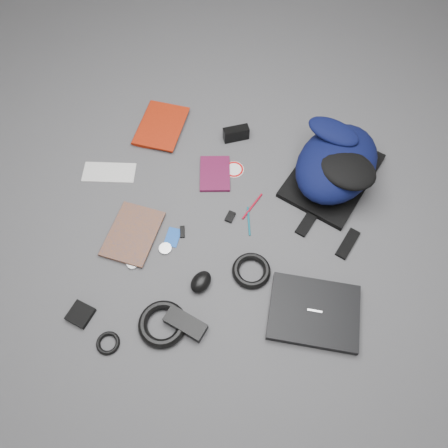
% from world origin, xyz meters
% --- Properties ---
extents(ground, '(4.00, 4.00, 0.00)m').
position_xyz_m(ground, '(0.00, 0.00, 0.00)').
color(ground, '#4F4F51').
rests_on(ground, ground).
extents(backpack, '(0.47, 0.54, 0.19)m').
position_xyz_m(backpack, '(0.40, 0.31, 0.10)').
color(backpack, black).
rests_on(backpack, ground).
extents(laptop, '(0.31, 0.24, 0.03)m').
position_xyz_m(laptop, '(0.37, -0.29, 0.02)').
color(laptop, black).
rests_on(laptop, ground).
extents(textbook_red, '(0.21, 0.27, 0.03)m').
position_xyz_m(textbook_red, '(-0.46, 0.44, 0.01)').
color(textbook_red, maroon).
rests_on(textbook_red, ground).
extents(comic_book, '(0.21, 0.26, 0.02)m').
position_xyz_m(comic_book, '(-0.42, -0.09, 0.01)').
color(comic_book, '#C1600D').
rests_on(comic_book, ground).
extents(envelope, '(0.23, 0.13, 0.00)m').
position_xyz_m(envelope, '(-0.52, 0.17, 0.00)').
color(envelope, silver).
rests_on(envelope, ground).
extents(dvd_case, '(0.15, 0.19, 0.01)m').
position_xyz_m(dvd_case, '(-0.08, 0.24, 0.01)').
color(dvd_case, '#480D29').
rests_on(dvd_case, ground).
extents(compact_camera, '(0.12, 0.08, 0.06)m').
position_xyz_m(compact_camera, '(-0.03, 0.44, 0.03)').
color(compact_camera, black).
rests_on(compact_camera, ground).
extents(sticker_disc, '(0.10, 0.10, 0.00)m').
position_xyz_m(sticker_disc, '(-0.01, 0.27, 0.00)').
color(sticker_disc, white).
rests_on(sticker_disc, ground).
extents(pen_teal, '(0.03, 0.12, 0.01)m').
position_xyz_m(pen_teal, '(0.09, 0.04, 0.00)').
color(pen_teal, '#0C596D').
rests_on(pen_teal, ground).
extents(pen_red, '(0.07, 0.13, 0.01)m').
position_xyz_m(pen_red, '(0.09, 0.11, 0.00)').
color(pen_red, maroon).
rests_on(pen_red, ground).
extents(id_badge, '(0.06, 0.08, 0.00)m').
position_xyz_m(id_badge, '(-0.18, -0.08, 0.00)').
color(id_badge, '#174DB2').
rests_on(id_badge, ground).
extents(usb_black, '(0.03, 0.05, 0.01)m').
position_xyz_m(usb_black, '(-0.15, -0.05, 0.00)').
color(usb_black, black).
rests_on(usb_black, ground).
extents(key_fob, '(0.04, 0.05, 0.01)m').
position_xyz_m(key_fob, '(0.02, 0.04, 0.01)').
color(key_fob, black).
rests_on(key_fob, ground).
extents(mouse, '(0.10, 0.11, 0.05)m').
position_xyz_m(mouse, '(-0.04, -0.25, 0.02)').
color(mouse, black).
rests_on(mouse, ground).
extents(headphone_left, '(0.05, 0.05, 0.01)m').
position_xyz_m(headphone_left, '(-0.30, -0.22, 0.01)').
color(headphone_left, '#B3B4B6').
rests_on(headphone_left, ground).
extents(headphone_right, '(0.06, 0.06, 0.01)m').
position_xyz_m(headphone_right, '(-0.20, -0.14, 0.01)').
color(headphone_right, silver).
rests_on(headphone_right, ground).
extents(cable_coil, '(0.18, 0.18, 0.03)m').
position_xyz_m(cable_coil, '(0.13, -0.17, 0.01)').
color(cable_coil, black).
rests_on(cable_coil, ground).
extents(power_brick, '(0.16, 0.11, 0.04)m').
position_xyz_m(power_brick, '(-0.06, -0.40, 0.02)').
color(power_brick, black).
rests_on(power_brick, ground).
extents(power_cord_coil, '(0.20, 0.20, 0.03)m').
position_xyz_m(power_cord_coil, '(-0.14, -0.42, 0.02)').
color(power_cord_coil, black).
rests_on(power_cord_coil, ground).
extents(pouch, '(0.10, 0.10, 0.02)m').
position_xyz_m(pouch, '(-0.43, -0.43, 0.01)').
color(pouch, black).
rests_on(pouch, ground).
extents(earbud_coil, '(0.10, 0.10, 0.01)m').
position_xyz_m(earbud_coil, '(-0.30, -0.51, 0.01)').
color(earbud_coil, black).
rests_on(earbud_coil, ground).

